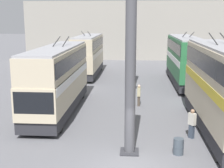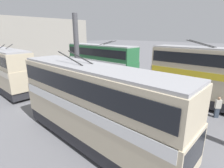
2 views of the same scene
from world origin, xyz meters
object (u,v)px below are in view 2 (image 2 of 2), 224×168
Objects in this scene: bus_left_near at (214,75)px; bus_left_far at (100,60)px; person_by_left_row at (218,107)px; bus_right_far at (5,67)px; person_aisle_midway at (128,97)px; bus_right_mid at (92,102)px.

bus_left_far is (14.16, 0.00, -0.20)m from bus_left_near.
bus_left_near is 14.16m from bus_left_far.
bus_right_far is at bearing -102.99° from person_by_left_row.
bus_left_far is at bearing -112.09° from bus_right_far.
person_by_left_row is at bearing -62.12° from person_aisle_midway.
bus_right_mid reaches higher than person_aisle_midway.
person_by_left_row is at bearing -155.54° from bus_right_far.
person_aisle_midway is at bearing 40.86° from bus_left_near.
bus_right_mid is at bearing 134.89° from bus_left_far.
bus_left_near reaches higher than bus_right_mid.
bus_left_near is 0.96× the size of bus_right_mid.
bus_left_near is 0.96× the size of bus_left_far.
bus_left_far is 1.01× the size of bus_right_mid.
bus_left_far is at bearing -45.11° from bus_right_mid.
person_by_left_row is (-1.03, 1.81, -2.09)m from bus_left_near.
bus_left_far is at bearing 0.00° from bus_left_near.
bus_right_far is 6.02× the size of person_by_left_row.
bus_left_far is 10.05m from person_aisle_midway.
bus_left_near is 6.26× the size of person_by_left_row.
bus_right_far is (4.34, 10.69, -0.09)m from bus_left_far.
person_by_left_row is at bearing 119.64° from bus_left_near.
bus_left_far is 15.09m from bus_right_mid.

